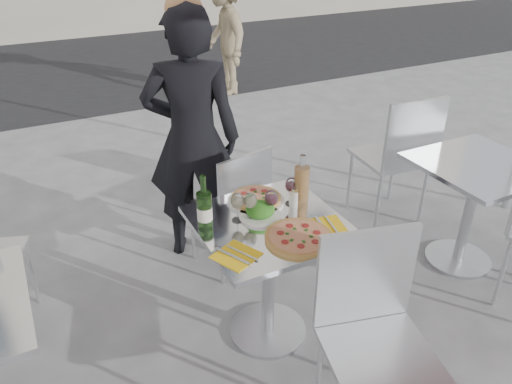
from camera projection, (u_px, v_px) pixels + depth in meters
name	position (u px, v px, depth m)	size (l,w,h in m)	color
ground	(268.00, 331.00, 2.89)	(80.00, 80.00, 0.00)	#605F62
street_asphalt	(76.00, 65.00, 7.94)	(24.00, 5.00, 0.00)	black
main_table	(269.00, 256.00, 2.63)	(0.72, 0.72, 0.75)	#B7BABF
side_table_right	(473.00, 193.00, 3.22)	(0.72, 0.72, 0.75)	#B7BABF
chair_far	(235.00, 201.00, 3.16)	(0.48, 0.49, 0.88)	silver
chair_near	(373.00, 323.00, 2.13)	(0.55, 0.55, 0.99)	silver
side_chair_rfar	(400.00, 151.00, 3.61)	(0.52, 0.53, 1.03)	silver
woman_diner	(192.00, 139.00, 3.19)	(0.62, 0.41, 1.70)	black
pedestrian_b	(224.00, 35.00, 6.35)	(0.99, 0.57, 1.53)	#8B795A
pizza_near	(299.00, 237.00, 2.39)	(0.33, 0.33, 0.02)	tan
pizza_far	(256.00, 199.00, 2.69)	(0.31, 0.31, 0.03)	white
salad_plate	(260.00, 211.00, 2.55)	(0.22, 0.22, 0.09)	white
wine_bottle	(205.00, 209.00, 2.41)	(0.07, 0.07, 0.29)	#2B5821
carafe	(301.00, 185.00, 2.62)	(0.08, 0.08, 0.29)	tan
sugar_shaker	(295.00, 196.00, 2.65)	(0.06, 0.06, 0.11)	white
wineglass_white_a	(237.00, 202.00, 2.49)	(0.07, 0.07, 0.16)	white
wineglass_white_b	(250.00, 201.00, 2.49)	(0.07, 0.07, 0.16)	white
wineglass_red_a	(271.00, 199.00, 2.51)	(0.07, 0.07, 0.16)	white
wineglass_red_b	(291.00, 186.00, 2.63)	(0.07, 0.07, 0.16)	white
napkin_left	(236.00, 255.00, 2.27)	(0.24, 0.24, 0.01)	yellow
napkin_right	(326.00, 226.00, 2.48)	(0.21, 0.21, 0.01)	yellow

